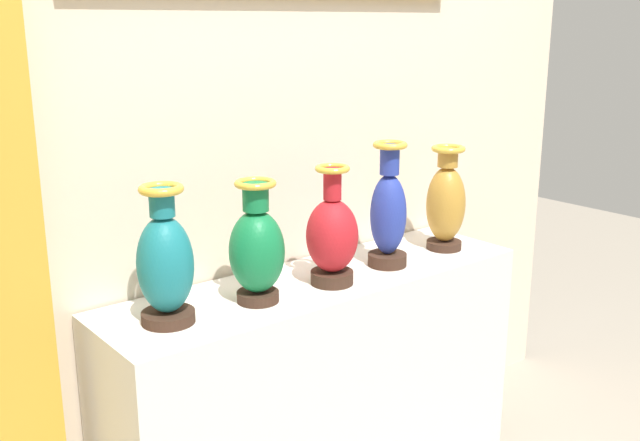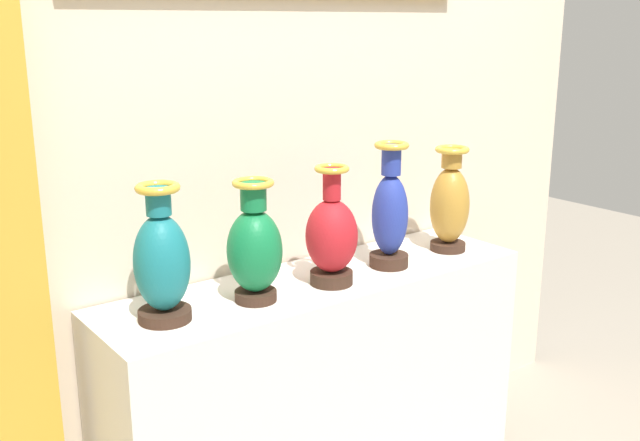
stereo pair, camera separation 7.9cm
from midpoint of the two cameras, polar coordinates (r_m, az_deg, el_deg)
The scene contains 7 objects.
display_shelf at distance 2.55m, azimuth 0.91°, elevation -13.07°, with size 1.48×0.40×0.81m, color silver.
back_wall at distance 2.47m, azimuth -2.70°, elevation 9.12°, with size 2.95×0.14×2.63m.
vase_teal at distance 2.05m, azimuth -11.01°, elevation -3.16°, with size 0.15×0.15×0.39m.
vase_emerald at distance 2.16m, azimuth -4.02°, elevation -2.15°, with size 0.16×0.16×0.37m.
vase_crimson at distance 2.30m, azimuth 1.88°, elevation -1.23°, with size 0.16×0.16×0.38m.
vase_cobalt at distance 2.47m, azimuth 6.33°, elevation 0.51°, with size 0.13×0.13×0.42m.
vase_ochre at distance 2.68m, azimuth 10.80°, elevation 1.29°, with size 0.14×0.14×0.38m.
Camera 2 is at (-1.35, -1.80, 1.61)m, focal length 41.50 mm.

